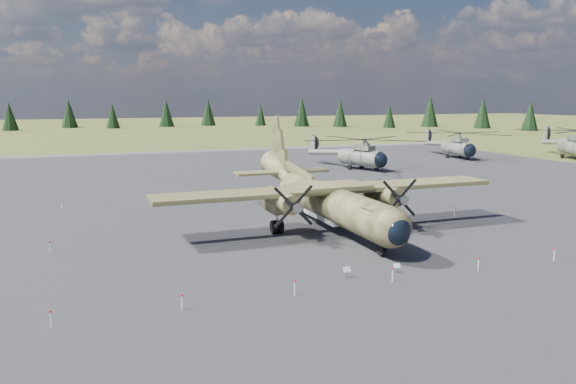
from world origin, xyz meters
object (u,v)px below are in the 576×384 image
object	(u,v)px
helicopter_far	(575,138)
helicopter_near	(361,148)
transport_plane	(325,195)
helicopter_mid	(458,140)

from	to	relation	value
helicopter_far	helicopter_near	bearing A→B (deg)	-158.82
transport_plane	helicopter_far	bearing A→B (deg)	27.25
helicopter_mid	helicopter_far	xyz separation A→B (m)	(17.85, -7.92, 0.34)
helicopter_near	helicopter_mid	world-z (taller)	helicopter_near
transport_plane	helicopter_mid	distance (m)	57.78
helicopter_far	transport_plane	bearing A→B (deg)	-131.19
helicopter_mid	helicopter_far	size ratio (longest dim) A/B	0.85
transport_plane	helicopter_near	distance (m)	37.23
helicopter_near	helicopter_far	bearing A→B (deg)	-20.30
helicopter_near	helicopter_far	distance (m)	40.51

